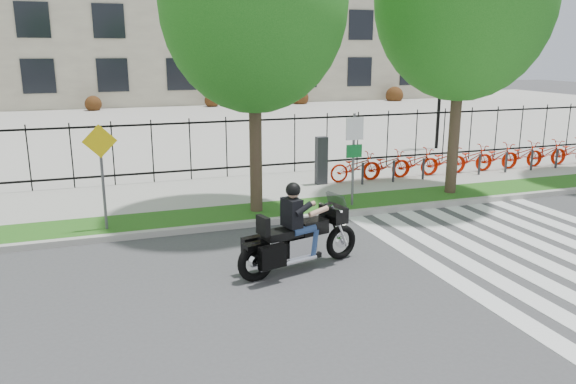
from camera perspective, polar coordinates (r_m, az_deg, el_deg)
name	(u,v)px	position (r m, az deg, el deg)	size (l,w,h in m)	color
ground	(341,287)	(10.59, 5.38, -9.56)	(120.00, 120.00, 0.00)	#3D3D40
curb	(274,221)	(14.16, -1.48, -2.98)	(60.00, 0.20, 0.15)	#A5A29B
grass_verge	(264,212)	(14.94, -2.47, -2.07)	(60.00, 1.50, 0.15)	#1A5114
sidewalk	(240,191)	(17.27, -4.86, 0.13)	(60.00, 3.50, 0.15)	#A9A69E
plaza	(167,123)	(34.30, -12.23, 6.83)	(80.00, 34.00, 0.10)	#A9A69E
crosswalk_stripes	(548,256)	(13.23, 24.90, -5.92)	(5.70, 8.00, 0.01)	silver
iron_fence	(227,147)	(18.72, -6.27, 4.56)	(30.00, 0.06, 2.00)	black
lamp_post_right	(441,76)	(25.14, 15.27, 11.31)	(1.06, 0.70, 4.25)	black
street_tree_1	(254,4)	(14.33, -3.52, 18.54)	(4.61, 4.61, 7.86)	#392A1F
bike_share_station	(469,159)	(20.43, 17.88, 3.25)	(11.06, 0.85, 1.50)	#2D2D33
sign_pole_regulatory	(354,148)	(15.08, 6.71, 4.50)	(0.50, 0.09, 2.50)	#59595B
sign_pole_warning	(101,163)	(13.61, -18.43, 2.82)	(0.78, 0.09, 2.49)	#59595B
motorcycle_rider	(300,235)	(11.10, 1.19, -4.36)	(2.76, 1.20, 2.17)	black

